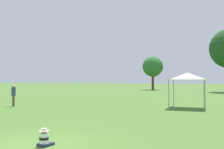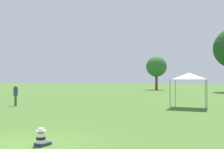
{
  "view_description": "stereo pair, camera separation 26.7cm",
  "coord_description": "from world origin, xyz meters",
  "px_view_note": "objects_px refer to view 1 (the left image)",
  "views": [
    {
      "loc": [
        5.83,
        -7.01,
        2.2
      ],
      "look_at": [
        0.12,
        6.82,
        2.52
      ],
      "focal_mm": 42.0,
      "sensor_mm": 36.0,
      "label": 1
    },
    {
      "loc": [
        6.08,
        -6.91,
        2.2
      ],
      "look_at": [
        0.12,
        6.82,
        2.52
      ],
      "focal_mm": 42.0,
      "sensor_mm": 36.0,
      "label": 2
    }
  ],
  "objects_px": {
    "canopy_tent": "(187,77)",
    "distant_tree_1": "(153,67)",
    "person_standing_1": "(14,93)",
    "seated_toddler": "(44,139)"
  },
  "relations": [
    {
      "from": "canopy_tent",
      "to": "distant_tree_1",
      "type": "xyz_separation_m",
      "value": [
        -11.6,
        36.64,
        2.75
      ]
    },
    {
      "from": "distant_tree_1",
      "to": "canopy_tent",
      "type": "bearing_deg",
      "value": -72.43
    },
    {
      "from": "person_standing_1",
      "to": "canopy_tent",
      "type": "distance_m",
      "value": 14.29
    },
    {
      "from": "canopy_tent",
      "to": "seated_toddler",
      "type": "bearing_deg",
      "value": -102.24
    },
    {
      "from": "person_standing_1",
      "to": "distant_tree_1",
      "type": "relative_size",
      "value": 0.24
    },
    {
      "from": "seated_toddler",
      "to": "distant_tree_1",
      "type": "distance_m",
      "value": 51.66
    },
    {
      "from": "seated_toddler",
      "to": "distant_tree_1",
      "type": "height_order",
      "value": "distant_tree_1"
    },
    {
      "from": "person_standing_1",
      "to": "canopy_tent",
      "type": "relative_size",
      "value": 0.63
    },
    {
      "from": "person_standing_1",
      "to": "canopy_tent",
      "type": "xyz_separation_m",
      "value": [
        13.58,
        4.23,
        1.37
      ]
    },
    {
      "from": "seated_toddler",
      "to": "canopy_tent",
      "type": "height_order",
      "value": "canopy_tent"
    }
  ]
}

